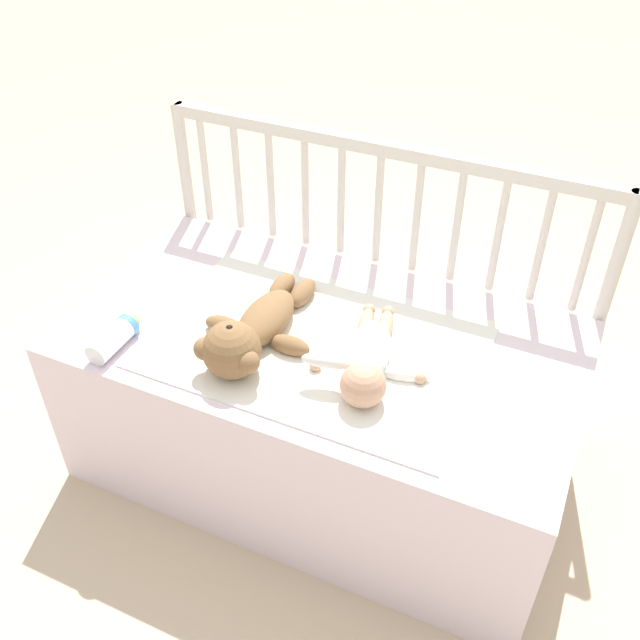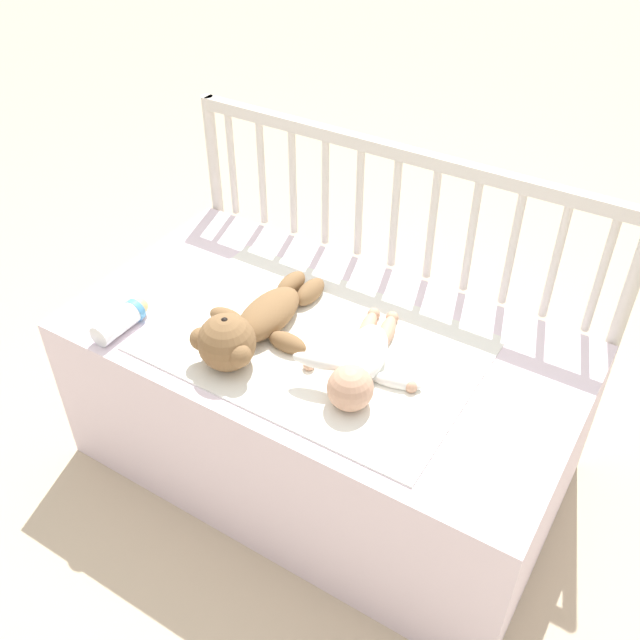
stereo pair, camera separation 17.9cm
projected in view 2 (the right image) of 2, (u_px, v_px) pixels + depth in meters
name	position (u px, v px, depth m)	size (l,w,h in m)	color
ground_plane	(322.00, 461.00, 2.15)	(12.00, 12.00, 0.00)	#C6B293
crib_mattress	(322.00, 403.00, 1.99)	(1.32, 0.72, 0.50)	silver
crib_rail	(394.00, 228.00, 2.01)	(1.32, 0.04, 0.87)	beige
blanket	(313.00, 343.00, 1.81)	(0.82, 0.55, 0.01)	white
teddy_bear	(251.00, 326.00, 1.78)	(0.29, 0.46, 0.15)	olive
baby	(362.00, 363.00, 1.69)	(0.29, 0.39, 0.11)	white
baby_bottle	(122.00, 320.00, 1.84)	(0.06, 0.17, 0.06)	white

